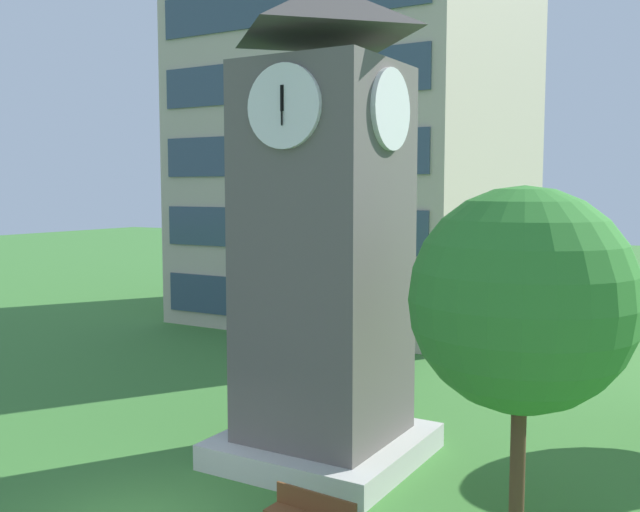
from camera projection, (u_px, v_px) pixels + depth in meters
name	position (u px, v px, depth m)	size (l,w,h in m)	color
office_building	(367.00, 67.00, 37.08)	(14.43, 15.62, 25.60)	beige
clock_tower	(324.00, 252.00, 17.05)	(4.47, 4.47, 11.24)	#605B56
tree_near_tower	(522.00, 300.00, 13.47)	(4.28, 4.28, 6.61)	#513823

